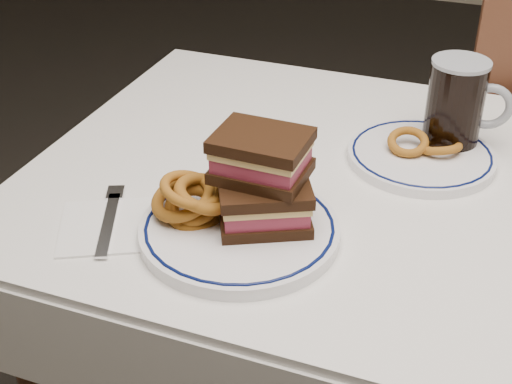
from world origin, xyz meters
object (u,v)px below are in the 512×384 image
(main_plate, at_px, (240,229))
(reuben_sandwich, at_px, (263,180))
(beer_mug, at_px, (457,105))
(far_plate, at_px, (421,155))

(main_plate, xyz_separation_m, reuben_sandwich, (0.03, 0.03, 0.08))
(reuben_sandwich, relative_size, beer_mug, 0.98)
(beer_mug, bearing_deg, far_plate, -123.12)
(far_plate, bearing_deg, reuben_sandwich, -122.62)
(main_plate, relative_size, far_plate, 1.16)
(main_plate, xyz_separation_m, beer_mug, (0.25, 0.38, 0.07))
(main_plate, xyz_separation_m, far_plate, (0.21, 0.32, -0.00))
(beer_mug, xyz_separation_m, far_plate, (-0.04, -0.06, -0.07))
(reuben_sandwich, bearing_deg, far_plate, 57.38)
(reuben_sandwich, xyz_separation_m, far_plate, (0.19, 0.29, -0.08))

